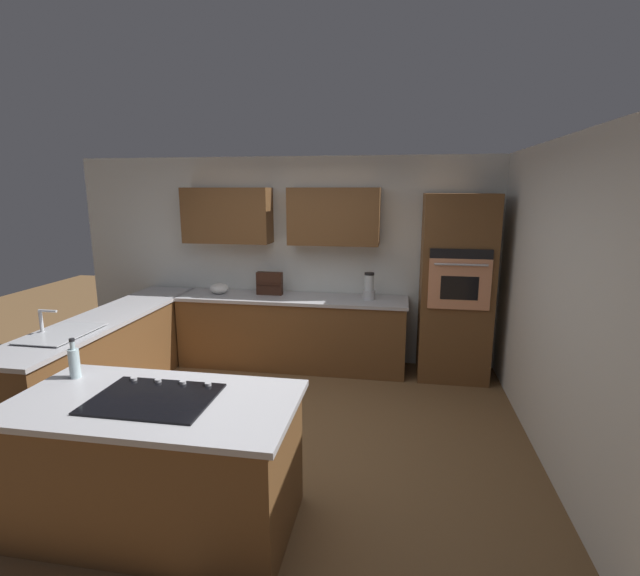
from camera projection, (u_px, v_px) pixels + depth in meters
The scene contains 16 objects.
ground_plane at pixel (261, 435), 4.25m from camera, with size 14.00×14.00×0.00m, color brown.
wall_back at pixel (299, 250), 5.93m from camera, with size 6.00×0.44×2.60m.
wall_left at pixel (551, 300), 3.86m from camera, with size 0.10×4.00×2.60m, color silver.
lower_cabinets_back at pixel (292, 333), 5.83m from camera, with size 2.80×0.60×0.86m, color brown.
countertop_back at pixel (292, 298), 5.74m from camera, with size 2.84×0.64×0.04m, color #B2B2B7.
lower_cabinets_side at pixel (111, 358), 4.98m from camera, with size 0.60×2.90×0.86m, color brown.
countertop_side at pixel (107, 317), 4.89m from camera, with size 0.64×2.94×0.04m, color #B2B2B7.
island_base at pixel (159, 466), 3.03m from camera, with size 1.74×0.85×0.86m, color brown.
island_top at pixel (153, 402), 2.94m from camera, with size 1.82×0.93×0.04m, color #B2B2B7.
wall_oven at pixel (456, 288), 5.37m from camera, with size 0.80×0.66×2.16m.
sink_unit at pixel (61, 333), 4.23m from camera, with size 0.46×0.70×0.23m.
cooktop at pixel (154, 398), 2.94m from camera, with size 0.76×0.56×0.03m.
blender at pixel (369, 288), 5.58m from camera, with size 0.15×0.15×0.33m.
mixing_bowl at pixel (219, 288), 5.90m from camera, with size 0.24×0.24×0.13m, color white.
spice_rack at pixel (270, 283), 5.83m from camera, with size 0.32×0.11×0.29m.
oil_bottle at pixel (74, 362), 3.25m from camera, with size 0.07×0.07×0.29m.
Camera 1 is at (-1.18, 3.73, 2.20)m, focal length 26.09 mm.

